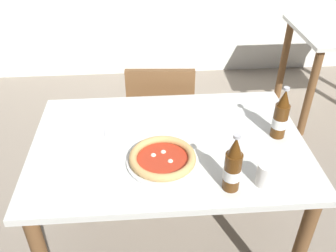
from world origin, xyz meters
TOP-DOWN VIEW (x-y plane):
  - ground_plane at (0.00, 0.00)m, footprint 8.00×8.00m
  - dining_table_main at (0.00, 0.00)m, footprint 1.20×0.80m
  - chair_behind_table at (-0.00, 0.61)m, footprint 0.43×0.43m
  - pizza_margherita_near at (-0.04, -0.14)m, footprint 0.29×0.29m
  - beer_bottle_left at (0.21, -0.30)m, footprint 0.07×0.07m
  - beer_bottle_center at (0.49, 0.01)m, footprint 0.07×0.07m
  - napkin_with_cutlery at (-0.30, 0.12)m, footprint 0.18×0.19m
  - paper_cup at (0.34, -0.29)m, footprint 0.07×0.07m

SIDE VIEW (x-z plane):
  - ground_plane at x=0.00m, z-range 0.00..0.00m
  - chair_behind_table at x=0.00m, z-range 0.06..0.91m
  - dining_table_main at x=0.00m, z-range 0.26..1.01m
  - napkin_with_cutlery at x=-0.30m, z-range 0.75..0.76m
  - pizza_margherita_near at x=-0.04m, z-range 0.75..0.79m
  - paper_cup at x=0.34m, z-range 0.75..0.84m
  - beer_bottle_left at x=0.21m, z-range 0.73..0.98m
  - beer_bottle_center at x=0.49m, z-range 0.73..0.98m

